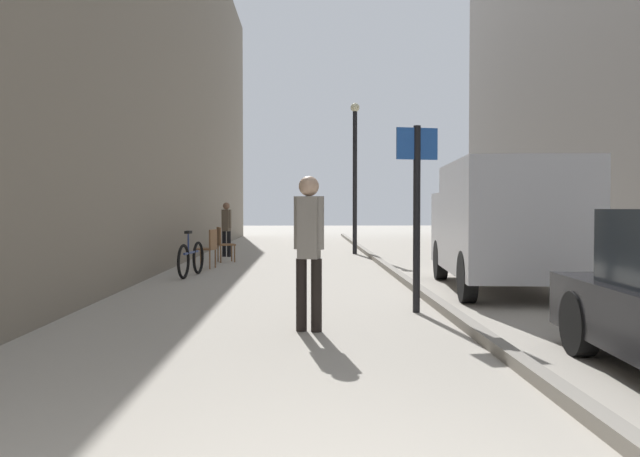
% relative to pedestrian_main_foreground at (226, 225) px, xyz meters
% --- Properties ---
extents(ground_plane, '(80.00, 80.00, 0.00)m').
position_rel_pedestrian_main_foreground_xyz_m(ground_plane, '(2.72, -5.17, -0.94)').
color(ground_plane, '#A8A093').
extents(building_facade_left, '(2.33, 40.00, 10.75)m').
position_rel_pedestrian_main_foreground_xyz_m(building_facade_left, '(-2.04, -5.17, 4.44)').
color(building_facade_left, gray).
rests_on(building_facade_left, ground_plane).
extents(kerb_strip, '(0.16, 40.00, 0.12)m').
position_rel_pedestrian_main_foreground_xyz_m(kerb_strip, '(4.30, -5.17, -0.88)').
color(kerb_strip, gray).
rests_on(kerb_strip, ground_plane).
extents(pedestrian_main_foreground, '(0.30, 0.25, 1.62)m').
position_rel_pedestrian_main_foreground_xyz_m(pedestrian_main_foreground, '(0.00, 0.00, 0.00)').
color(pedestrian_main_foreground, black).
rests_on(pedestrian_main_foreground, ground_plane).
extents(pedestrian_mid_block, '(0.36, 0.26, 1.83)m').
position_rel_pedestrian_main_foreground_xyz_m(pedestrian_mid_block, '(2.40, -12.09, 0.12)').
color(pedestrian_mid_block, black).
rests_on(pedestrian_mid_block, ground_plane).
extents(delivery_van, '(2.35, 4.99, 2.23)m').
position_rel_pedestrian_main_foreground_xyz_m(delivery_van, '(5.86, -8.24, 0.27)').
color(delivery_van, '#B7B7BC').
rests_on(delivery_van, ground_plane).
extents(street_sign_post, '(0.59, 0.16, 2.60)m').
position_rel_pedestrian_main_foreground_xyz_m(street_sign_post, '(3.91, -10.69, 0.61)').
color(street_sign_post, black).
rests_on(street_sign_post, ground_plane).
extents(lamp_post, '(0.28, 0.28, 4.76)m').
position_rel_pedestrian_main_foreground_xyz_m(lamp_post, '(3.92, 1.10, 1.79)').
color(lamp_post, black).
rests_on(lamp_post, ground_plane).
extents(bicycle_leaning, '(0.28, 1.76, 0.98)m').
position_rel_pedestrian_main_foreground_xyz_m(bicycle_leaning, '(-0.07, -5.74, -0.55)').
color(bicycle_leaning, black).
rests_on(bicycle_leaning, ground_plane).
extents(cafe_chair_near_window, '(0.56, 0.56, 0.94)m').
position_rel_pedestrian_main_foreground_xyz_m(cafe_chair_near_window, '(0.14, -1.99, -0.39)').
color(cafe_chair_near_window, brown).
rests_on(cafe_chair_near_window, ground_plane).
extents(cafe_chair_by_doorway, '(0.53, 0.53, 0.94)m').
position_rel_pedestrian_main_foreground_xyz_m(cafe_chair_by_doorway, '(0.03, -3.86, -0.39)').
color(cafe_chair_by_doorway, brown).
rests_on(cafe_chair_by_doorway, ground_plane).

